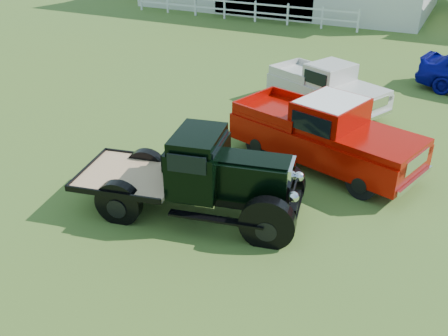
% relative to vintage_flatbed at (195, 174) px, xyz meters
% --- Properties ---
extents(ground, '(120.00, 120.00, 0.00)m').
position_rel_vintage_flatbed_xyz_m(ground, '(0.30, -0.74, -1.01)').
color(ground, '#466729').
extents(fence_rail, '(14.20, 0.16, 1.20)m').
position_rel_vintage_flatbed_xyz_m(fence_rail, '(-7.70, 19.26, -0.41)').
color(fence_rail, white).
rests_on(fence_rail, ground).
extents(vintage_flatbed, '(5.37, 2.97, 2.01)m').
position_rel_vintage_flatbed_xyz_m(vintage_flatbed, '(0.00, 0.00, 0.00)').
color(vintage_flatbed, black).
rests_on(vintage_flatbed, ground).
extents(red_pickup, '(5.60, 3.45, 1.91)m').
position_rel_vintage_flatbed_xyz_m(red_pickup, '(1.94, 3.57, -0.05)').
color(red_pickup, '#960A03').
rests_on(red_pickup, ground).
extents(white_pickup, '(4.62, 3.34, 1.59)m').
position_rel_vintage_flatbed_xyz_m(white_pickup, '(0.88, 7.55, -0.21)').
color(white_pickup, '#BBB8AE').
rests_on(white_pickup, ground).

